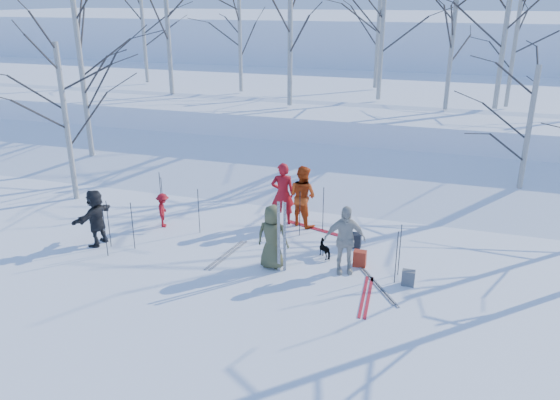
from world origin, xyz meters
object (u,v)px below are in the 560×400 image
(skier_olive_center, at_px, (272,237))
(skier_grey_west, at_px, (96,217))
(skier_red_north, at_px, (283,194))
(backpack_grey, at_px, (408,278))
(skier_cream_east, at_px, (345,240))
(skier_red_seated, at_px, (163,210))
(backpack_dark, at_px, (355,240))
(dog, at_px, (326,249))
(backpack_red, at_px, (360,259))
(skier_redor_behind, at_px, (303,196))

(skier_olive_center, height_order, skier_grey_west, skier_olive_center)
(skier_red_north, bearing_deg, backpack_grey, 128.74)
(backpack_grey, bearing_deg, skier_cream_east, 173.03)
(skier_olive_center, height_order, skier_red_seated, skier_olive_center)
(backpack_dark, bearing_deg, skier_red_north, 157.14)
(skier_grey_west, relative_size, backpack_grey, 4.19)
(dog, distance_m, backpack_red, 0.97)
(skier_red_seated, xyz_separation_m, backpack_grey, (7.27, -1.40, -0.33))
(skier_red_seated, height_order, dog, skier_red_seated)
(backpack_grey, bearing_deg, skier_olive_center, -178.52)
(backpack_red, bearing_deg, backpack_grey, -26.08)
(backpack_red, bearing_deg, skier_redor_behind, 134.41)
(skier_red_seated, xyz_separation_m, skier_cream_east, (5.67, -1.21, 0.36))
(backpack_red, xyz_separation_m, backpack_dark, (-0.33, 1.07, -0.01))
(skier_cream_east, bearing_deg, skier_grey_west, 164.86)
(skier_olive_center, xyz_separation_m, skier_red_north, (-0.61, 2.78, 0.12))
(skier_red_north, xyz_separation_m, backpack_red, (2.70, -2.08, -0.74))
(skier_red_seated, xyz_separation_m, backpack_dark, (5.68, 0.29, -0.32))
(skier_grey_west, distance_m, backpack_red, 7.20)
(skier_cream_east, bearing_deg, backpack_red, 32.99)
(skier_redor_behind, height_order, dog, skier_redor_behind)
(skier_grey_west, bearing_deg, backpack_grey, 95.90)
(dog, bearing_deg, skier_red_north, -93.72)
(backpack_grey, bearing_deg, backpack_dark, 133.24)
(skier_olive_center, bearing_deg, skier_grey_west, 2.23)
(dog, xyz_separation_m, backpack_dark, (0.61, 0.84, -0.03))
(skier_olive_center, relative_size, skier_grey_west, 1.04)
(skier_olive_center, relative_size, backpack_red, 3.95)
(skier_red_seated, distance_m, skier_grey_west, 2.02)
(skier_redor_behind, distance_m, skier_grey_west, 5.85)
(backpack_grey, height_order, backpack_dark, backpack_dark)
(skier_red_north, distance_m, backpack_grey, 4.86)
(skier_grey_west, bearing_deg, skier_olive_center, 96.08)
(skier_redor_behind, relative_size, backpack_red, 4.38)
(dog, bearing_deg, backpack_dark, -173.82)
(skier_olive_center, xyz_separation_m, skier_cream_east, (1.76, 0.28, 0.05))
(skier_red_north, xyz_separation_m, backpack_grey, (3.97, -2.70, -0.76))
(backpack_red, bearing_deg, skier_red_seated, 172.59)
(skier_olive_center, bearing_deg, backpack_dark, -134.54)
(skier_red_seated, distance_m, skier_cream_east, 5.81)
(dog, xyz_separation_m, backpack_grey, (2.21, -0.86, -0.04))
(skier_grey_west, distance_m, backpack_dark, 7.09)
(dog, bearing_deg, skier_grey_west, -37.33)
(skier_cream_east, distance_m, backpack_red, 0.86)
(skier_red_north, distance_m, backpack_dark, 2.69)
(skier_olive_center, xyz_separation_m, backpack_grey, (3.36, 0.09, -0.64))
(skier_red_seated, height_order, backpack_red, skier_red_seated)
(dog, distance_m, backpack_grey, 2.37)
(skier_red_north, bearing_deg, skier_olive_center, 85.22)
(skier_redor_behind, bearing_deg, skier_cream_east, 149.49)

